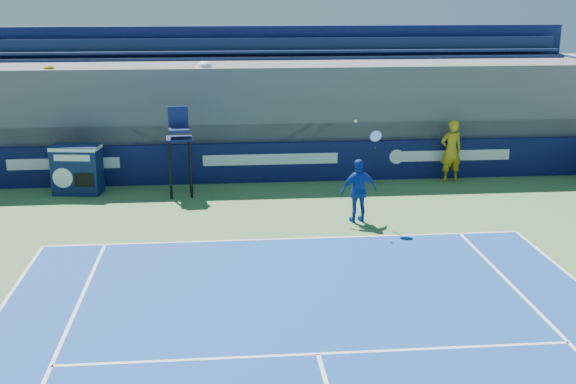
{
  "coord_description": "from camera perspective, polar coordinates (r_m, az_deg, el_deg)",
  "views": [
    {
      "loc": [
        -1.43,
        -3.77,
        5.55
      ],
      "look_at": [
        0.0,
        11.5,
        1.25
      ],
      "focal_mm": 45.0,
      "sensor_mm": 36.0,
      "label": 1
    }
  ],
  "objects": [
    {
      "name": "stadium_seating",
      "position": [
        23.26,
        -1.82,
        6.46
      ],
      "size": [
        21.0,
        4.05,
        4.4
      ],
      "color": "#505055",
      "rests_on": "ground"
    },
    {
      "name": "umpire_chair",
      "position": [
        20.08,
        -8.59,
        3.93
      ],
      "size": [
        0.76,
        0.76,
        2.48
      ],
      "color": "black",
      "rests_on": "ground"
    },
    {
      "name": "tennis_player",
      "position": [
        17.76,
        5.62,
        0.11
      ],
      "size": [
        1.0,
        0.55,
        2.57
      ],
      "color": "#13379E",
      "rests_on": "apron"
    },
    {
      "name": "ball_person",
      "position": [
        22.0,
        12.76,
        3.19
      ],
      "size": [
        0.74,
        0.54,
        1.87
      ],
      "primitive_type": "imported",
      "rotation": [
        0.0,
        0.0,
        3.29
      ],
      "color": "gold",
      "rests_on": "apron"
    },
    {
      "name": "back_hoarding",
      "position": [
        21.49,
        -1.39,
        2.35
      ],
      "size": [
        20.4,
        0.21,
        1.2
      ],
      "color": "#0B1141",
      "rests_on": "ground"
    },
    {
      "name": "match_clock",
      "position": [
        21.04,
        -16.33,
        1.81
      ],
      "size": [
        1.41,
        0.89,
        1.4
      ],
      "color": "#0E1C49",
      "rests_on": "ground"
    }
  ]
}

